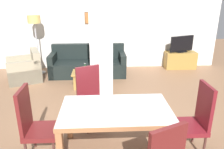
% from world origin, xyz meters
% --- Properties ---
extents(back_wall, '(7.20, 0.09, 2.70)m').
position_xyz_m(back_wall, '(-0.00, 4.28, 1.35)').
color(back_wall, silver).
rests_on(back_wall, ground_plane).
extents(divider_pillar, '(0.48, 0.30, 2.70)m').
position_xyz_m(divider_pillar, '(-0.18, 1.80, 1.35)').
color(divider_pillar, silver).
rests_on(divider_pillar, ground_plane).
extents(dining_table, '(1.57, 0.92, 0.75)m').
position_xyz_m(dining_table, '(0.00, 0.00, 0.59)').
color(dining_table, '#9D6841').
rests_on(dining_table, ground_plane).
extents(dining_chair_far_left, '(0.61, 0.61, 1.08)m').
position_xyz_m(dining_chair_far_left, '(-0.39, 0.85, 0.55)').
color(dining_chair_far_left, maroon).
rests_on(dining_chair_far_left, ground_plane).
extents(dining_chair_head_left, '(0.46, 0.46, 1.08)m').
position_xyz_m(dining_chair_head_left, '(-1.15, 0.00, 0.55)').
color(dining_chair_head_left, maroon).
rests_on(dining_chair_head_left, ground_plane).
extents(dining_chair_head_right, '(0.46, 0.46, 1.08)m').
position_xyz_m(dining_chair_head_right, '(1.17, 0.00, 0.55)').
color(dining_chair_head_right, maroon).
rests_on(dining_chair_head_right, ground_plane).
extents(sofa, '(2.20, 0.90, 0.87)m').
position_xyz_m(sofa, '(-0.58, 3.57, 0.29)').
color(sofa, black).
rests_on(sofa, ground_plane).
extents(armchair, '(1.10, 1.10, 0.84)m').
position_xyz_m(armchair, '(-2.29, 3.16, 0.29)').
color(armchair, tan).
rests_on(armchair, ground_plane).
extents(coffee_table, '(0.60, 0.50, 0.41)m').
position_xyz_m(coffee_table, '(-0.63, 2.57, 0.21)').
color(coffee_table, '#A17C3C').
rests_on(coffee_table, ground_plane).
extents(bottle, '(0.07, 0.07, 0.27)m').
position_xyz_m(bottle, '(-0.59, 2.43, 0.52)').
color(bottle, '#194C23').
rests_on(bottle, coffee_table).
extents(tv_stand, '(0.98, 0.40, 0.54)m').
position_xyz_m(tv_stand, '(2.39, 4.00, 0.27)').
color(tv_stand, olive).
rests_on(tv_stand, ground_plane).
extents(tv_screen, '(0.84, 0.38, 0.52)m').
position_xyz_m(tv_screen, '(2.39, 4.00, 0.79)').
color(tv_screen, black).
rests_on(tv_screen, tv_stand).
extents(floor_lamp, '(0.36, 0.36, 1.73)m').
position_xyz_m(floor_lamp, '(-2.08, 3.77, 1.46)').
color(floor_lamp, '#B7B7BC').
rests_on(floor_lamp, ground_plane).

